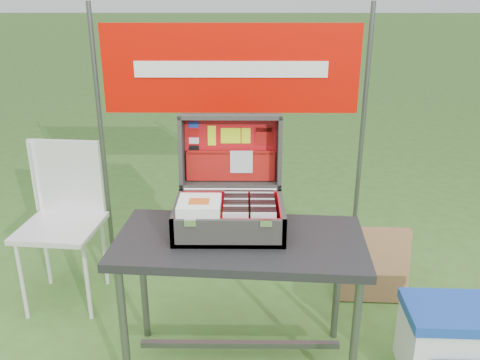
{
  "coord_description": "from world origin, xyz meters",
  "views": [
    {
      "loc": [
        0.08,
        -2.1,
        1.77
      ],
      "look_at": [
        0.07,
        0.1,
        0.94
      ],
      "focal_mm": 38.0,
      "sensor_mm": 36.0,
      "label": 1
    }
  ],
  "objects_px": {
    "table": "(240,304)",
    "suitcase": "(229,178)",
    "chair": "(60,229)",
    "cardboard_box": "(372,265)",
    "cooler": "(447,341)"
  },
  "relations": [
    {
      "from": "table",
      "to": "cardboard_box",
      "type": "distance_m",
      "value": 0.99
    },
    {
      "from": "suitcase",
      "to": "table",
      "type": "bearing_deg",
      "value": -70.14
    },
    {
      "from": "table",
      "to": "suitcase",
      "type": "distance_m",
      "value": 0.61
    },
    {
      "from": "suitcase",
      "to": "cardboard_box",
      "type": "bearing_deg",
      "value": 28.99
    },
    {
      "from": "table",
      "to": "cardboard_box",
      "type": "height_order",
      "value": "table"
    },
    {
      "from": "cooler",
      "to": "chair",
      "type": "height_order",
      "value": "chair"
    },
    {
      "from": "chair",
      "to": "cardboard_box",
      "type": "xyz_separation_m",
      "value": [
        1.82,
        0.04,
        -0.25
      ]
    },
    {
      "from": "suitcase",
      "to": "cooler",
      "type": "xyz_separation_m",
      "value": [
        1.04,
        -0.19,
        -0.76
      ]
    },
    {
      "from": "cooler",
      "to": "cardboard_box",
      "type": "height_order",
      "value": "cardboard_box"
    },
    {
      "from": "cardboard_box",
      "to": "table",
      "type": "bearing_deg",
      "value": -140.2
    },
    {
      "from": "cooler",
      "to": "chair",
      "type": "distance_m",
      "value": 2.14
    },
    {
      "from": "cardboard_box",
      "to": "cooler",
      "type": "bearing_deg",
      "value": -69.73
    },
    {
      "from": "cooler",
      "to": "chair",
      "type": "bearing_deg",
      "value": 165.43
    },
    {
      "from": "cooler",
      "to": "cardboard_box",
      "type": "bearing_deg",
      "value": 110.05
    },
    {
      "from": "table",
      "to": "chair",
      "type": "height_order",
      "value": "chair"
    }
  ]
}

